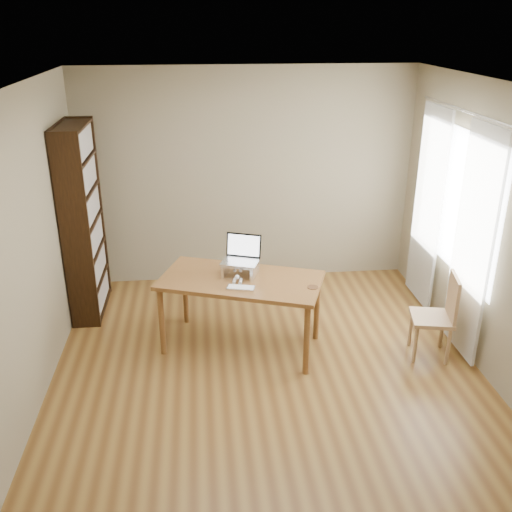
{
  "coord_description": "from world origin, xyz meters",
  "views": [
    {
      "loc": [
        -0.57,
        -4.41,
        3.09
      ],
      "look_at": [
        -0.06,
        0.56,
        0.99
      ],
      "focal_mm": 40.0,
      "sensor_mm": 36.0,
      "label": 1
    }
  ],
  "objects_px": {
    "bookshelf": "(83,222)",
    "cat": "(239,268)",
    "keyboard": "(241,288)",
    "chair": "(439,313)",
    "laptop": "(239,254)",
    "desk": "(241,287)"
  },
  "relations": [
    {
      "from": "keyboard",
      "to": "chair",
      "type": "relative_size",
      "value": 0.33
    },
    {
      "from": "cat",
      "to": "chair",
      "type": "height_order",
      "value": "cat"
    },
    {
      "from": "bookshelf",
      "to": "chair",
      "type": "distance_m",
      "value": 3.79
    },
    {
      "from": "desk",
      "to": "cat",
      "type": "bearing_deg",
      "value": 114.88
    },
    {
      "from": "laptop",
      "to": "chair",
      "type": "distance_m",
      "value": 2.0
    },
    {
      "from": "bookshelf",
      "to": "cat",
      "type": "bearing_deg",
      "value": -28.13
    },
    {
      "from": "chair",
      "to": "laptop",
      "type": "bearing_deg",
      "value": 177.12
    },
    {
      "from": "bookshelf",
      "to": "keyboard",
      "type": "xyz_separation_m",
      "value": [
        1.61,
        -1.19,
        -0.29
      ]
    },
    {
      "from": "cat",
      "to": "chair",
      "type": "distance_m",
      "value": 1.98
    },
    {
      "from": "keyboard",
      "to": "chair",
      "type": "bearing_deg",
      "value": 9.89
    },
    {
      "from": "keyboard",
      "to": "chair",
      "type": "distance_m",
      "value": 1.92
    },
    {
      "from": "desk",
      "to": "keyboard",
      "type": "xyz_separation_m",
      "value": [
        -0.02,
        -0.22,
        0.1
      ]
    },
    {
      "from": "bookshelf",
      "to": "chair",
      "type": "xyz_separation_m",
      "value": [
        3.5,
        -1.33,
        -0.59
      ]
    },
    {
      "from": "bookshelf",
      "to": "desk",
      "type": "height_order",
      "value": "bookshelf"
    },
    {
      "from": "bookshelf",
      "to": "chair",
      "type": "relative_size",
      "value": 2.44
    },
    {
      "from": "keyboard",
      "to": "cat",
      "type": "xyz_separation_m",
      "value": [
        0.01,
        0.33,
        0.05
      ]
    },
    {
      "from": "laptop",
      "to": "cat",
      "type": "bearing_deg",
      "value": -87.65
    },
    {
      "from": "desk",
      "to": "chair",
      "type": "distance_m",
      "value": 1.92
    },
    {
      "from": "keyboard",
      "to": "laptop",
      "type": "bearing_deg",
      "value": 101.46
    },
    {
      "from": "chair",
      "to": "cat",
      "type": "bearing_deg",
      "value": 178.09
    },
    {
      "from": "laptop",
      "to": "cat",
      "type": "height_order",
      "value": "laptop"
    },
    {
      "from": "keyboard",
      "to": "cat",
      "type": "bearing_deg",
      "value": 102.91
    }
  ]
}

